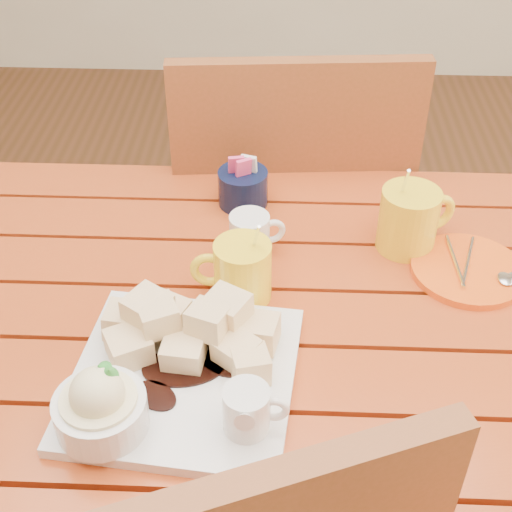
{
  "coord_description": "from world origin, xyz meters",
  "views": [
    {
      "loc": [
        0.09,
        -0.74,
        1.45
      ],
      "look_at": [
        0.06,
        0.05,
        0.82
      ],
      "focal_mm": 50.0,
      "sensor_mm": 36.0,
      "label": 1
    }
  ],
  "objects_px": {
    "coffee_mug_right": "(410,219)",
    "orange_saucer": "(469,270)",
    "dessert_plate": "(169,371)",
    "coffee_mug_left": "(241,270)",
    "table": "(218,366)",
    "chair_far": "(288,224)"
  },
  "relations": [
    {
      "from": "coffee_mug_right",
      "to": "orange_saucer",
      "type": "xyz_separation_m",
      "value": [
        0.09,
        -0.07,
        -0.05
      ]
    },
    {
      "from": "table",
      "to": "coffee_mug_right",
      "type": "xyz_separation_m",
      "value": [
        0.29,
        0.17,
        0.16
      ]
    },
    {
      "from": "dessert_plate",
      "to": "chair_far",
      "type": "distance_m",
      "value": 0.72
    },
    {
      "from": "dessert_plate",
      "to": "chair_far",
      "type": "xyz_separation_m",
      "value": [
        0.15,
        0.66,
        -0.25
      ]
    },
    {
      "from": "orange_saucer",
      "to": "coffee_mug_right",
      "type": "bearing_deg",
      "value": 143.03
    },
    {
      "from": "table",
      "to": "coffee_mug_right",
      "type": "height_order",
      "value": "coffee_mug_right"
    },
    {
      "from": "coffee_mug_left",
      "to": "orange_saucer",
      "type": "xyz_separation_m",
      "value": [
        0.34,
        0.06,
        -0.04
      ]
    },
    {
      "from": "table",
      "to": "coffee_mug_right",
      "type": "bearing_deg",
      "value": 30.72
    },
    {
      "from": "dessert_plate",
      "to": "orange_saucer",
      "type": "xyz_separation_m",
      "value": [
        0.42,
        0.25,
        -0.03
      ]
    },
    {
      "from": "dessert_plate",
      "to": "coffee_mug_right",
      "type": "relative_size",
      "value": 2.0
    },
    {
      "from": "orange_saucer",
      "to": "chair_far",
      "type": "distance_m",
      "value": 0.54
    },
    {
      "from": "coffee_mug_right",
      "to": "chair_far",
      "type": "distance_m",
      "value": 0.47
    },
    {
      "from": "table",
      "to": "coffee_mug_right",
      "type": "distance_m",
      "value": 0.37
    },
    {
      "from": "coffee_mug_left",
      "to": "orange_saucer",
      "type": "bearing_deg",
      "value": 11.53
    },
    {
      "from": "coffee_mug_left",
      "to": "chair_far",
      "type": "bearing_deg",
      "value": 82.39
    },
    {
      "from": "chair_far",
      "to": "coffee_mug_left",
      "type": "bearing_deg",
      "value": 77.02
    },
    {
      "from": "dessert_plate",
      "to": "coffee_mug_left",
      "type": "relative_size",
      "value": 2.22
    },
    {
      "from": "dessert_plate",
      "to": "coffee_mug_right",
      "type": "height_order",
      "value": "coffee_mug_right"
    },
    {
      "from": "coffee_mug_right",
      "to": "orange_saucer",
      "type": "distance_m",
      "value": 0.12
    },
    {
      "from": "coffee_mug_left",
      "to": "chair_far",
      "type": "xyz_separation_m",
      "value": [
        0.07,
        0.47,
        -0.26
      ]
    },
    {
      "from": "coffee_mug_right",
      "to": "orange_saucer",
      "type": "height_order",
      "value": "coffee_mug_right"
    },
    {
      "from": "orange_saucer",
      "to": "chair_far",
      "type": "xyz_separation_m",
      "value": [
        -0.27,
        0.41,
        -0.22
      ]
    }
  ]
}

